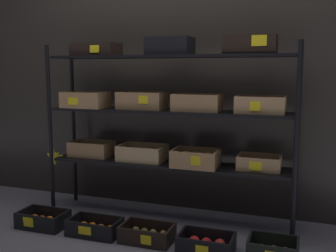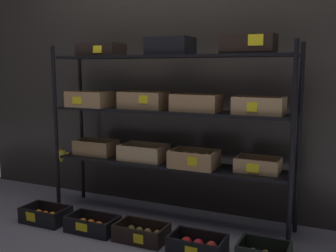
% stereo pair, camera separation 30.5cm
% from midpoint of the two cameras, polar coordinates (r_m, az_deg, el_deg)
% --- Properties ---
extents(ground_plane, '(10.00, 10.00, 0.00)m').
position_cam_midpoint_polar(ground_plane, '(3.24, -2.77, -13.22)').
color(ground_plane, slate).
extents(storefront_wall, '(4.28, 0.12, 2.31)m').
position_cam_midpoint_polar(storefront_wall, '(3.36, -0.54, 7.70)').
color(storefront_wall, '#2D2823').
rests_on(storefront_wall, ground_plane).
extents(display_rack, '(2.02, 0.37, 1.41)m').
position_cam_midpoint_polar(display_rack, '(3.04, -2.91, 1.99)').
color(display_rack, black).
rests_on(display_rack, ground_plane).
extents(crate_ground_tangerine, '(0.36, 0.23, 0.12)m').
position_cam_midpoint_polar(crate_ground_tangerine, '(3.27, -20.02, -12.65)').
color(crate_ground_tangerine, black).
rests_on(crate_ground_tangerine, ground_plane).
extents(crate_ground_left_tangerine, '(0.37, 0.22, 0.12)m').
position_cam_midpoint_polar(crate_ground_left_tangerine, '(3.03, -13.34, -14.11)').
color(crate_ground_left_tangerine, black).
rests_on(crate_ground_left_tangerine, ground_plane).
extents(crate_ground_kiwi, '(0.36, 0.23, 0.12)m').
position_cam_midpoint_polar(crate_ground_kiwi, '(2.86, -6.15, -15.27)').
color(crate_ground_kiwi, black).
rests_on(crate_ground_kiwi, ground_plane).
extents(crate_ground_apple_red, '(0.36, 0.23, 0.12)m').
position_cam_midpoint_polar(crate_ground_apple_red, '(2.70, 2.11, -16.68)').
color(crate_ground_apple_red, black).
rests_on(crate_ground_apple_red, ground_plane).
extents(crate_ground_rightmost_kiwi, '(0.31, 0.23, 0.14)m').
position_cam_midpoint_polar(crate_ground_rightmost_kiwi, '(2.64, 11.44, -17.30)').
color(crate_ground_rightmost_kiwi, black).
rests_on(crate_ground_rightmost_kiwi, ground_plane).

